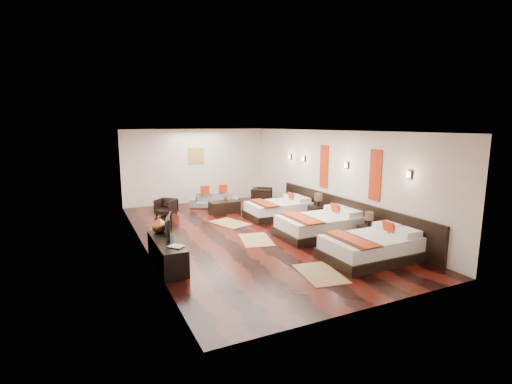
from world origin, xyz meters
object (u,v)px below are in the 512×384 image
bed_mid (320,225)px  figurine (159,224)px  tv (166,226)px  sofa (214,200)px  nightstand_a (368,232)px  tv_console (167,253)px  bed_near (372,247)px  book (173,248)px  table_plant (226,197)px  coffee_table (224,207)px  armchair_left (166,207)px  armchair_right (262,197)px  bed_far (279,209)px  nightstand_b (318,212)px

bed_mid → figurine: bearing=175.6°
tv → sofa: (2.76, 4.80, -0.54)m
nightstand_a → tv_console: 4.99m
bed_near → book: (-4.20, 1.01, 0.28)m
bed_mid → table_plant: 3.91m
tv_console → book: bearing=-90.0°
coffee_table → table_plant: size_ratio=4.16×
armchair_left → coffee_table: (1.86, -0.53, -0.08)m
nightstand_a → tv: size_ratio=0.96×
figurine → sofa: bearing=57.1°
tv_console → figurine: figurine is taller
coffee_table → table_plant: bearing=32.1°
book → armchair_right: size_ratio=0.40×
bed_mid → tv: tv is taller
bed_far → book: (-4.20, -3.26, 0.30)m
figurine → armchair_left: bearing=76.0°
figurine → armchair_left: 3.98m
book → bed_far: bearing=37.8°
bed_mid → book: bed_mid is taller
bed_mid → armchair_right: bearing=85.8°
nightstand_b → tv: (-4.89, -1.32, 0.47)m
bed_near → nightstand_a: bearing=51.7°
tv_console → tv: (0.05, 0.25, 0.52)m
table_plant → coffee_table: bearing=-147.9°
tv_console → tv: 0.57m
tv_console → armchair_right: (4.50, 4.52, 0.06)m
tv → coffee_table: 4.69m
nightstand_b → book: bearing=-156.5°
nightstand_b → tv_console: (-4.95, -1.56, -0.05)m
figurine → table_plant: bearing=49.2°
bed_mid → bed_far: bearing=90.1°
bed_mid → bed_far: 2.29m
tv → bed_mid: bearing=-72.6°
bed_near → table_plant: 5.80m
bed_far → armchair_right: bearing=80.7°
figurine → sofa: 5.20m
coffee_table → figurine: bearing=-130.4°
bed_mid → armchair_left: (-3.24, 4.15, -0.01)m
tv_console → book: book is taller
table_plant → armchair_left: bearing=166.1°
sofa → bed_far: bearing=-38.2°
book → figurine: bearing=90.0°
bed_far → book: 5.32m
bed_far → tv: size_ratio=2.44×
nightstand_a → armchair_left: nightstand_a is taller
bed_mid → tv: 4.18m
tv_console → armchair_left: size_ratio=2.97×
bed_near → nightstand_b: bearing=76.7°
sofa → table_plant: bearing=-63.7°
nightstand_b → bed_far: bearing=124.2°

